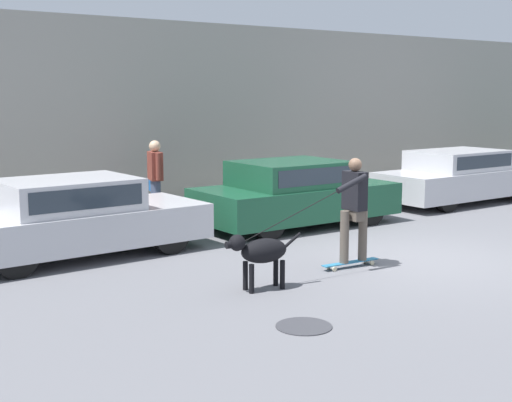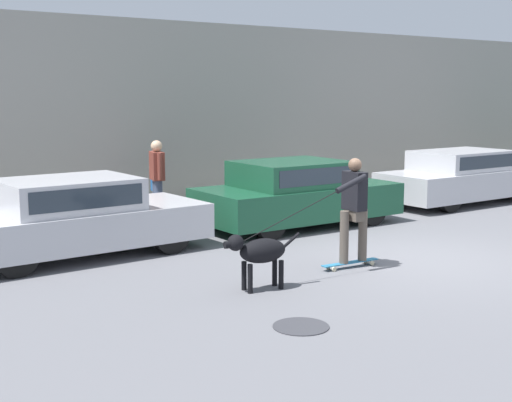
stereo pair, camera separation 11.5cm
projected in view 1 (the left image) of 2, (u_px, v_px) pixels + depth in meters
The scene contains 11 objects.
ground_plane at pixel (415, 259), 11.39m from camera, with size 36.00×36.00×0.00m, color slate.
back_wall at pixel (203, 117), 16.21m from camera, with size 32.00×0.30×4.16m.
sidewalk_curb at pixel (230, 210), 15.65m from camera, with size 30.00×1.83×0.12m.
parked_car_0 at pixel (76, 219), 11.44m from camera, with size 4.16×1.83×1.28m.
parked_car_1 at pixel (295, 195), 14.07m from camera, with size 4.05×1.92×1.30m.
parked_car_2 at pixel (461, 177), 17.05m from camera, with size 4.58×1.71×1.27m.
dog at pixel (261, 252), 9.52m from camera, with size 1.13×0.42×0.79m.
skateboarder at pixel (354, 205), 10.71m from camera, with size 2.71×0.56×1.67m.
pedestrian_with_bag at pixel (155, 176), 14.28m from camera, with size 0.34×0.75×1.56m.
manhole_cover at pixel (304, 326), 8.09m from camera, with size 0.65×0.65×0.01m.
fire_hydrant at pixel (510, 175), 19.60m from camera, with size 0.18×0.18×0.69m.
Camera 1 is at (-8.58, -7.52, 2.65)m, focal length 50.00 mm.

